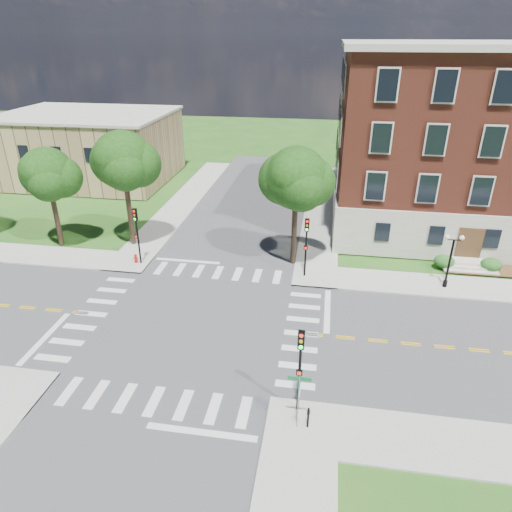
# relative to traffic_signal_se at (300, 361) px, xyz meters

# --- Properties ---
(ground) EXTENTS (160.00, 160.00, 0.00)m
(ground) POSITION_rel_traffic_signal_se_xyz_m (-7.47, 6.63, -3.19)
(ground) COLOR #1F5517
(ground) RESTS_ON ground
(road_ew) EXTENTS (90.00, 12.00, 0.01)m
(road_ew) POSITION_rel_traffic_signal_se_xyz_m (-7.47, 6.63, -3.18)
(road_ew) COLOR #3D3D3F
(road_ew) RESTS_ON ground
(road_ns) EXTENTS (12.00, 90.00, 0.01)m
(road_ns) POSITION_rel_traffic_signal_se_xyz_m (-7.47, 6.63, -3.18)
(road_ns) COLOR #3D3D3F
(road_ns) RESTS_ON ground
(sidewalk_ne) EXTENTS (34.00, 34.00, 0.12)m
(sidewalk_ne) POSITION_rel_traffic_signal_se_xyz_m (7.90, 22.00, -3.13)
(sidewalk_ne) COLOR #9E9B93
(sidewalk_ne) RESTS_ON ground
(sidewalk_nw) EXTENTS (34.00, 34.00, 0.12)m
(sidewalk_nw) POSITION_rel_traffic_signal_se_xyz_m (-22.85, 22.00, -3.13)
(sidewalk_nw) COLOR #9E9B93
(sidewalk_nw) RESTS_ON ground
(crosswalk_east) EXTENTS (2.20, 10.20, 0.02)m
(crosswalk_east) POSITION_rel_traffic_signal_se_xyz_m (-0.27, 6.63, -3.19)
(crosswalk_east) COLOR silver
(crosswalk_east) RESTS_ON ground
(stop_bar_east) EXTENTS (0.40, 5.50, 0.00)m
(stop_bar_east) POSITION_rel_traffic_signal_se_xyz_m (1.33, 9.63, -3.19)
(stop_bar_east) COLOR silver
(stop_bar_east) RESTS_ON ground
(main_building) EXTENTS (30.60, 22.40, 16.50)m
(main_building) POSITION_rel_traffic_signal_se_xyz_m (16.53, 28.62, 5.15)
(main_building) COLOR #A8A395
(main_building) RESTS_ON ground
(secondary_building) EXTENTS (20.40, 15.40, 8.30)m
(secondary_building) POSITION_rel_traffic_signal_se_xyz_m (-29.47, 36.63, 1.09)
(secondary_building) COLOR #917550
(secondary_building) RESTS_ON ground
(tree_b) EXTENTS (4.41, 4.41, 8.77)m
(tree_b) POSITION_rel_traffic_signal_se_xyz_m (-22.63, 16.67, 3.46)
(tree_b) COLOR #2F2217
(tree_b) RESTS_ON ground
(tree_c) EXTENTS (4.95, 4.95, 10.13)m
(tree_c) POSITION_rel_traffic_signal_se_xyz_m (-16.29, 17.88, 4.55)
(tree_c) COLOR #2F2217
(tree_c) RESTS_ON ground
(tree_d) EXTENTS (4.87, 4.87, 9.64)m
(tree_d) POSITION_rel_traffic_signal_se_xyz_m (-1.67, 16.50, 4.10)
(tree_d) COLOR #2F2217
(tree_d) RESTS_ON ground
(traffic_signal_se) EXTENTS (0.33, 0.36, 4.80)m
(traffic_signal_se) POSITION_rel_traffic_signal_se_xyz_m (0.00, 0.00, 0.00)
(traffic_signal_se) COLOR black
(traffic_signal_se) RESTS_ON ground
(traffic_signal_ne) EXTENTS (0.35, 0.39, 4.80)m
(traffic_signal_ne) POSITION_rel_traffic_signal_se_xyz_m (-0.56, 14.24, 0.00)
(traffic_signal_ne) COLOR black
(traffic_signal_ne) RESTS_ON ground
(traffic_signal_nw) EXTENTS (0.38, 0.45, 4.80)m
(traffic_signal_nw) POSITION_rel_traffic_signal_se_xyz_m (-14.13, 14.24, 0.00)
(traffic_signal_nw) COLOR black
(traffic_signal_nw) RESTS_ON ground
(twin_lamp_west) EXTENTS (1.36, 0.36, 4.23)m
(twin_lamp_west) POSITION_rel_traffic_signal_se_xyz_m (10.00, 14.20, -0.66)
(twin_lamp_west) COLOR black
(twin_lamp_west) RESTS_ON ground
(street_sign_pole) EXTENTS (1.10, 1.10, 3.10)m
(street_sign_pole) POSITION_rel_traffic_signal_se_xyz_m (0.07, -1.18, -0.88)
(street_sign_pole) COLOR gray
(street_sign_pole) RESTS_ON ground
(push_button_post) EXTENTS (0.14, 0.21, 1.20)m
(push_button_post) POSITION_rel_traffic_signal_se_xyz_m (0.57, -1.13, -2.39)
(push_button_post) COLOR black
(push_button_post) RESTS_ON ground
(fire_hydrant) EXTENTS (0.35, 0.35, 0.75)m
(fire_hydrant) POSITION_rel_traffic_signal_se_xyz_m (-14.56, 14.32, -2.72)
(fire_hydrant) COLOR red
(fire_hydrant) RESTS_ON ground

